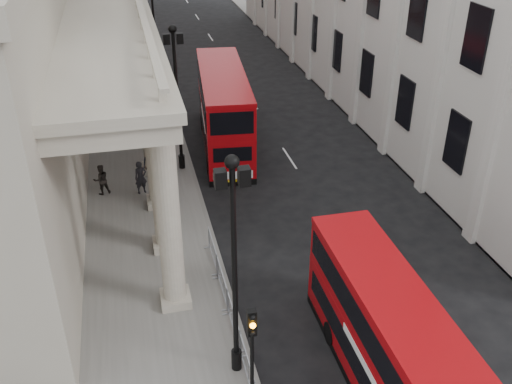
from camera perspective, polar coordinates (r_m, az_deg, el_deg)
sidewalk_west at (r=43.06m, az=-12.18°, el=7.89°), size 6.00×140.00×0.12m
sidewalk_east at (r=46.21m, az=8.92°, el=9.69°), size 3.00×140.00×0.12m
kerb at (r=43.17m, az=-8.25°, el=8.33°), size 0.20×140.00×0.14m
lamp_post_south at (r=17.88m, az=-2.20°, el=-6.52°), size 1.05×0.44×8.32m
lamp_post_mid at (r=32.11m, az=-7.93°, el=10.09°), size 1.05×0.44×8.32m
lamp_post_north at (r=47.48m, az=-10.16°, el=16.24°), size 1.05×0.44×8.32m
traffic_light at (r=17.55m, az=-0.41°, el=-15.04°), size 0.28×0.33×4.30m
bus_near at (r=19.73m, az=12.84°, el=-13.87°), size 2.30×9.34×4.03m
bus_far at (r=35.92m, az=-3.25°, el=8.36°), size 3.76×11.35×4.81m
pedestrian_a at (r=31.24m, az=-11.46°, el=1.43°), size 0.77×0.62×1.84m
pedestrian_b at (r=31.65m, az=-15.22°, el=1.21°), size 0.98×0.86×1.71m
pedestrian_c at (r=33.05m, az=-10.55°, el=2.98°), size 0.88×0.63×1.67m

